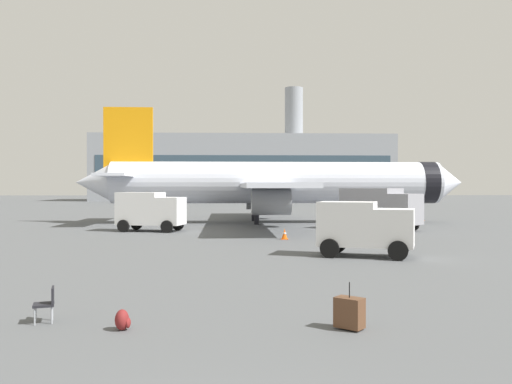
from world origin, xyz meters
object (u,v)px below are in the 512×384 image
fuel_truck (379,207)px  safety_cone_far (422,217)px  safety_cone_near (174,217)px  gate_chair (47,302)px  traveller_backpack (123,320)px  safety_cone_mid (284,234)px  cargo_van (364,226)px  service_truck (150,210)px  rolling_suitcase (349,313)px  airplane_at_gate (274,183)px

fuel_truck → safety_cone_far: size_ratio=9.40×
safety_cone_near → gate_chair: bearing=-88.3°
safety_cone_near → safety_cone_far: (24.05, 0.88, -0.10)m
safety_cone_near → traveller_backpack: 38.49m
fuel_truck → safety_cone_near: bearing=148.8°
fuel_truck → safety_cone_mid: size_ratio=8.88×
fuel_truck → safety_cone_near: size_ratio=7.21×
traveller_backpack → fuel_truck: bearing=64.0°
cargo_van → safety_cone_far: size_ratio=7.51×
service_truck → safety_cone_mid: bearing=-34.9°
safety_cone_far → traveller_backpack: 44.50m
fuel_truck → rolling_suitcase: fuel_truck is taller
fuel_truck → traveller_backpack: bearing=-116.0°
fuel_truck → traveller_backpack: 31.40m
rolling_suitcase → gate_chair: rolling_suitcase is taller
airplane_at_gate → fuel_truck: bearing=-48.9°
rolling_suitcase → airplane_at_gate: bearing=88.4°
fuel_truck → safety_cone_mid: (-7.97, -7.06, -1.44)m
service_truck → cargo_van: service_truck is taller
airplane_at_gate → rolling_suitcase: (-1.05, -36.85, -3.27)m
safety_cone_near → rolling_suitcase: 39.40m
fuel_truck → airplane_at_gate: bearing=131.1°
cargo_van → rolling_suitcase: 13.37m
cargo_van → traveller_backpack: 15.49m
airplane_at_gate → traveller_backpack: size_ratio=74.26×
cargo_van → gate_chair: 16.09m
rolling_suitcase → safety_cone_far: bearing=68.3°
safety_cone_far → traveller_backpack: size_ratio=1.34×
rolling_suitcase → safety_cone_near: bearing=102.2°
rolling_suitcase → gate_chair: (-7.25, 0.93, 0.11)m
safety_cone_mid → rolling_suitcase: size_ratio=0.62×
safety_cone_mid → traveller_backpack: size_ratio=1.42×
gate_chair → rolling_suitcase: bearing=-7.3°
safety_cone_far → rolling_suitcase: size_ratio=0.58×
service_truck → gate_chair: size_ratio=6.03×
cargo_van → fuel_truck: bearing=72.2°
cargo_van → gate_chair: (-10.76, -11.93, -0.95)m
gate_chair → safety_cone_near: bearing=91.7°
service_truck → safety_cone_far: bearing=25.2°
traveller_backpack → cargo_van: bearing=55.4°
safety_cone_mid → cargo_van: bearing=-70.4°
rolling_suitcase → traveller_backpack: rolling_suitcase is taller
airplane_at_gate → service_truck: 13.58m
fuel_truck → safety_cone_near: 19.71m
safety_cone_mid → airplane_at_gate: bearing=88.0°
safety_cone_mid → gate_chair: (-7.76, -20.35, 0.16)m
airplane_at_gate → safety_cone_near: (-9.39, 1.66, -3.24)m
service_truck → cargo_van: bearing=-50.3°
cargo_van → traveller_backpack: bearing=-124.6°
airplane_at_gate → service_truck: airplane_at_gate is taller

